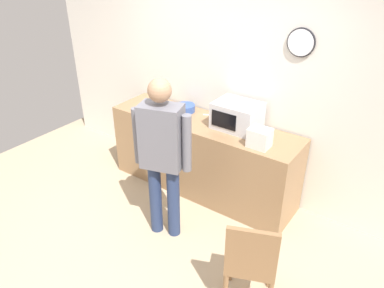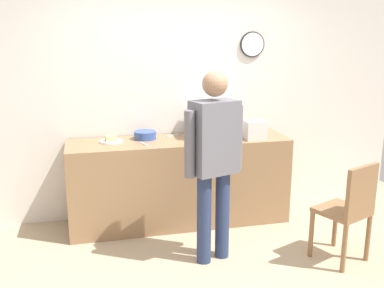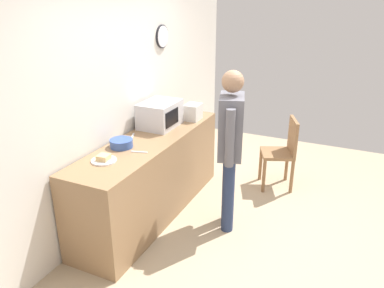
# 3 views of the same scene
# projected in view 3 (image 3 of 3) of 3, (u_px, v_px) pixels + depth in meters

# --- Properties ---
(ground_plane) EXTENTS (6.00, 6.00, 0.00)m
(ground_plane) POSITION_uv_depth(u_px,v_px,m) (254.00, 234.00, 4.09)
(ground_plane) COLOR tan
(back_wall) EXTENTS (5.40, 0.13, 2.60)m
(back_wall) POSITION_uv_depth(u_px,v_px,m) (122.00, 100.00, 4.23)
(back_wall) COLOR silver
(back_wall) RESTS_ON ground_plane
(kitchen_counter) EXTENTS (2.35, 0.62, 0.94)m
(kitchen_counter) POSITION_uv_depth(u_px,v_px,m) (151.00, 176.00, 4.34)
(kitchen_counter) COLOR #93704C
(kitchen_counter) RESTS_ON ground_plane
(microwave) EXTENTS (0.50, 0.39, 0.30)m
(microwave) POSITION_uv_depth(u_px,v_px,m) (160.00, 114.00, 4.47)
(microwave) COLOR silver
(microwave) RESTS_ON kitchen_counter
(sandwich_plate) EXTENTS (0.24, 0.24, 0.06)m
(sandwich_plate) POSITION_uv_depth(u_px,v_px,m) (104.00, 159.00, 3.58)
(sandwich_plate) COLOR white
(sandwich_plate) RESTS_ON kitchen_counter
(salad_bowl) EXTENTS (0.24, 0.24, 0.08)m
(salad_bowl) POSITION_uv_depth(u_px,v_px,m) (121.00, 143.00, 3.91)
(salad_bowl) COLOR #33519E
(salad_bowl) RESTS_ON kitchen_counter
(toaster) EXTENTS (0.22, 0.18, 0.20)m
(toaster) POSITION_uv_depth(u_px,v_px,m) (193.00, 112.00, 4.73)
(toaster) COLOR silver
(toaster) RESTS_ON kitchen_counter
(fork_utensil) EXTENTS (0.06, 0.17, 0.01)m
(fork_utensil) POSITION_uv_depth(u_px,v_px,m) (139.00, 152.00, 3.79)
(fork_utensil) COLOR silver
(fork_utensil) RESTS_ON kitchen_counter
(spoon_utensil) EXTENTS (0.16, 0.09, 0.01)m
(spoon_utensil) POSITION_uv_depth(u_px,v_px,m) (133.00, 136.00, 4.21)
(spoon_utensil) COLOR silver
(spoon_utensil) RESTS_ON kitchen_counter
(person_standing) EXTENTS (0.57, 0.35, 1.73)m
(person_standing) POSITION_uv_depth(u_px,v_px,m) (230.00, 140.00, 3.89)
(person_standing) COLOR navy
(person_standing) RESTS_ON ground_plane
(wooden_chair) EXTENTS (0.52, 0.52, 0.94)m
(wooden_chair) POSITION_uv_depth(u_px,v_px,m) (283.00, 150.00, 4.92)
(wooden_chair) COLOR olive
(wooden_chair) RESTS_ON ground_plane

